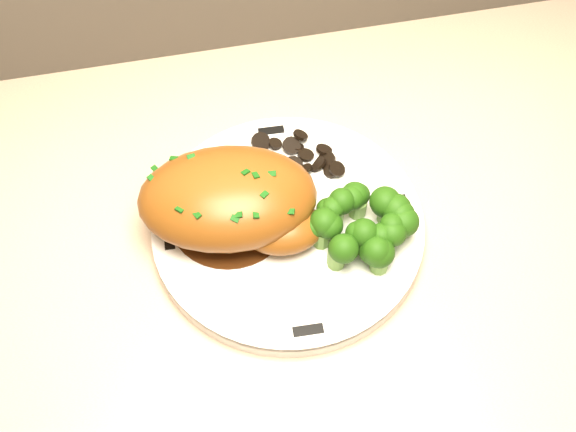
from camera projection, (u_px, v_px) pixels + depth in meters
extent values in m
cube|color=#4E2F24|center=(386.00, 421.00, 0.97)|extent=(1.82, 0.59, 0.78)
cube|color=#C5A88E|center=(438.00, 281.00, 0.63)|extent=(1.87, 0.62, 0.03)
cylinder|color=white|center=(288.00, 227.00, 0.64)|extent=(0.28, 0.28, 0.02)
cube|color=black|center=(271.00, 131.00, 0.69)|extent=(0.03, 0.01, 0.00)
cube|color=black|center=(169.00, 237.00, 0.62)|extent=(0.01, 0.03, 0.00)
cube|color=black|center=(308.00, 330.00, 0.57)|extent=(0.03, 0.01, 0.00)
cube|color=black|center=(404.00, 206.00, 0.64)|extent=(0.01, 0.03, 0.00)
cylinder|color=#3F1E0B|center=(230.00, 217.00, 0.63)|extent=(0.11, 0.11, 0.00)
ellipsoid|color=brown|center=(228.00, 198.00, 0.61)|extent=(0.16, 0.12, 0.06)
ellipsoid|color=brown|center=(282.00, 227.00, 0.61)|extent=(0.08, 0.06, 0.03)
cube|color=#10430E|center=(170.00, 180.00, 0.59)|extent=(0.01, 0.00, 0.00)
cube|color=#10430E|center=(191.00, 176.00, 0.59)|extent=(0.01, 0.00, 0.00)
cube|color=#10430E|center=(214.00, 173.00, 0.59)|extent=(0.01, 0.00, 0.00)
cube|color=#10430E|center=(236.00, 172.00, 0.59)|extent=(0.01, 0.00, 0.00)
cube|color=#10430E|center=(259.00, 172.00, 0.59)|extent=(0.01, 0.00, 0.00)
cube|color=#10430E|center=(281.00, 173.00, 0.59)|extent=(0.01, 0.00, 0.00)
cylinder|color=black|center=(328.00, 153.00, 0.67)|extent=(0.01, 0.01, 0.01)
cylinder|color=black|center=(323.00, 146.00, 0.67)|extent=(0.02, 0.02, 0.01)
cylinder|color=black|center=(315.00, 141.00, 0.67)|extent=(0.02, 0.02, 0.01)
cylinder|color=black|center=(303.00, 143.00, 0.68)|extent=(0.02, 0.02, 0.01)
cylinder|color=black|center=(291.00, 143.00, 0.67)|extent=(0.02, 0.02, 0.01)
cylinder|color=black|center=(281.00, 146.00, 0.67)|extent=(0.02, 0.02, 0.01)
cylinder|color=black|center=(275.00, 155.00, 0.67)|extent=(0.02, 0.02, 0.01)
cylinder|color=black|center=(274.00, 160.00, 0.66)|extent=(0.02, 0.02, 0.00)
cylinder|color=black|center=(278.00, 165.00, 0.66)|extent=(0.02, 0.02, 0.01)
cylinder|color=black|center=(287.00, 172.00, 0.66)|extent=(0.02, 0.02, 0.01)
cylinder|color=black|center=(299.00, 171.00, 0.66)|extent=(0.02, 0.02, 0.01)
cylinder|color=black|center=(311.00, 167.00, 0.66)|extent=(0.02, 0.02, 0.01)
cylinder|color=black|center=(321.00, 166.00, 0.66)|extent=(0.03, 0.03, 0.01)
cylinder|color=black|center=(327.00, 158.00, 0.66)|extent=(0.03, 0.03, 0.01)
cylinder|color=#63903D|center=(335.00, 219.00, 0.62)|extent=(0.02, 0.02, 0.02)
sphere|color=#123307|center=(335.00, 210.00, 0.61)|extent=(0.02, 0.02, 0.02)
cylinder|color=#63903D|center=(358.00, 207.00, 0.63)|extent=(0.02, 0.02, 0.02)
sphere|color=#123307|center=(359.00, 199.00, 0.62)|extent=(0.02, 0.02, 0.02)
cylinder|color=#63903D|center=(386.00, 214.00, 0.62)|extent=(0.02, 0.02, 0.02)
sphere|color=#123307|center=(388.00, 205.00, 0.61)|extent=(0.02, 0.02, 0.02)
cylinder|color=#63903D|center=(355.00, 243.00, 0.61)|extent=(0.02, 0.02, 0.02)
sphere|color=#123307|center=(356.00, 234.00, 0.60)|extent=(0.02, 0.02, 0.02)
cylinder|color=#63903D|center=(386.00, 241.00, 0.61)|extent=(0.02, 0.02, 0.02)
sphere|color=#123307|center=(388.00, 232.00, 0.60)|extent=(0.02, 0.02, 0.02)
cylinder|color=#63903D|center=(404.00, 226.00, 0.62)|extent=(0.02, 0.02, 0.02)
sphere|color=#123307|center=(406.00, 217.00, 0.61)|extent=(0.02, 0.02, 0.02)
cylinder|color=#63903D|center=(336.00, 258.00, 0.60)|extent=(0.02, 0.02, 0.02)
sphere|color=#123307|center=(337.00, 250.00, 0.59)|extent=(0.02, 0.02, 0.02)
cylinder|color=#63903D|center=(380.00, 262.00, 0.60)|extent=(0.02, 0.02, 0.02)
sphere|color=#123307|center=(381.00, 254.00, 0.59)|extent=(0.02, 0.02, 0.02)
cylinder|color=#63903D|center=(321.00, 237.00, 0.61)|extent=(0.02, 0.02, 0.02)
sphere|color=#123307|center=(322.00, 228.00, 0.60)|extent=(0.02, 0.02, 0.02)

